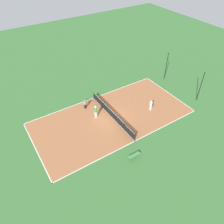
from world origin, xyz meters
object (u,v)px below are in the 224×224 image
(fence_post_back_left, at_px, (166,66))
(bench, at_px, (134,155))
(tennis_net, at_px, (112,114))
(fence_post_back_right, at_px, (200,87))
(tennis_ball_near_net, at_px, (135,99))
(player_baseline_gray, at_px, (85,103))
(tennis_ball_right_alley, at_px, (116,126))
(player_far_white, at_px, (151,104))
(player_far_green, at_px, (96,111))

(fence_post_back_left, bearing_deg, bench, -53.76)
(fence_post_back_left, bearing_deg, tennis_net, -74.69)
(fence_post_back_left, xyz_separation_m, fence_post_back_right, (6.65, 0.00, 0.00))
(tennis_net, xyz_separation_m, fence_post_back_left, (-3.33, 12.15, 1.65))
(tennis_ball_near_net, bearing_deg, fence_post_back_left, 104.64)
(bench, bearing_deg, tennis_ball_near_net, 51.88)
(fence_post_back_left, relative_size, fence_post_back_right, 1.00)
(player_baseline_gray, distance_m, fence_post_back_right, 15.80)
(tennis_ball_right_alley, relative_size, fence_post_back_left, 0.02)
(tennis_ball_right_alley, bearing_deg, fence_post_back_right, 82.30)
(fence_post_back_left, bearing_deg, player_baseline_gray, -90.72)
(tennis_ball_near_net, xyz_separation_m, fence_post_back_right, (4.74, 7.31, 2.18))
(player_far_white, height_order, tennis_ball_near_net, player_far_white)
(player_far_white, bearing_deg, tennis_ball_right_alley, -68.82)
(player_far_white, relative_size, fence_post_back_right, 0.35)
(bench, bearing_deg, tennis_ball_right_alley, 78.70)
(tennis_net, height_order, player_baseline_gray, player_baseline_gray)
(player_baseline_gray, xyz_separation_m, fence_post_back_right, (6.83, 14.18, 1.42))
(bench, xyz_separation_m, fence_post_back_right, (-3.37, 13.68, 1.85))
(tennis_ball_right_alley, distance_m, tennis_ball_near_net, 6.15)
(tennis_ball_right_alley, height_order, fence_post_back_left, fence_post_back_left)
(tennis_net, bearing_deg, bench, -12.83)
(player_far_green, bearing_deg, bench, 80.80)
(tennis_net, relative_size, player_baseline_gray, 6.82)
(player_baseline_gray, xyz_separation_m, tennis_ball_near_net, (2.09, 6.87, -0.77))
(tennis_net, distance_m, player_far_white, 5.37)
(player_far_white, distance_m, fence_post_back_right, 7.36)
(fence_post_back_left, bearing_deg, player_far_green, -80.93)
(player_baseline_gray, distance_m, player_far_green, 2.43)
(player_far_green, bearing_deg, fence_post_back_right, 151.51)
(tennis_ball_near_net, bearing_deg, player_far_green, -87.32)
(player_far_white, bearing_deg, player_far_green, -90.72)
(tennis_ball_near_net, bearing_deg, fence_post_back_right, 57.01)
(player_far_white, height_order, fence_post_back_left, fence_post_back_left)
(tennis_ball_near_net, bearing_deg, player_far_white, 6.06)
(bench, distance_m, tennis_ball_near_net, 10.32)
(tennis_ball_right_alley, distance_m, fence_post_back_right, 12.96)
(tennis_net, relative_size, fence_post_back_right, 2.16)
(player_baseline_gray, bearing_deg, bench, -109.27)
(bench, distance_m, player_baseline_gray, 10.22)
(tennis_net, bearing_deg, player_baseline_gray, -149.99)
(player_baseline_gray, relative_size, player_far_white, 0.92)
(fence_post_back_right, bearing_deg, player_far_white, -104.64)
(tennis_ball_right_alley, xyz_separation_m, fence_post_back_right, (1.71, 12.66, 2.18))
(tennis_net, bearing_deg, fence_post_back_right, 74.69)
(player_baseline_gray, relative_size, fence_post_back_left, 0.32)
(player_baseline_gray, height_order, fence_post_back_left, fence_post_back_left)
(tennis_ball_right_alley, relative_size, tennis_ball_near_net, 1.00)
(player_baseline_gray, height_order, player_far_green, player_far_green)
(player_baseline_gray, bearing_deg, player_far_green, -105.30)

